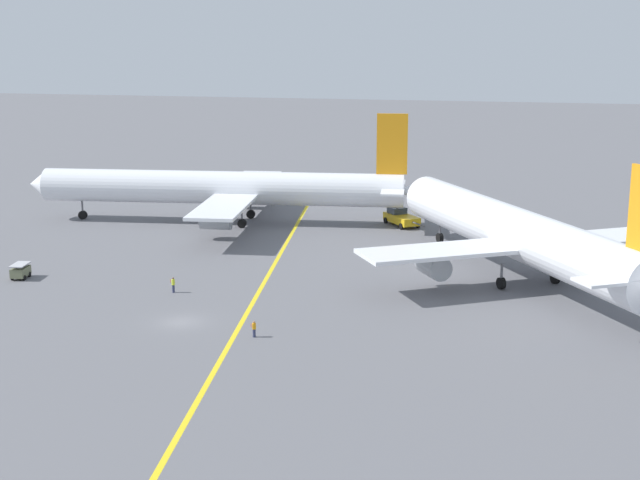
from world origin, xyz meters
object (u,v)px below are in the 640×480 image
object	(u,v)px
airliner_at_gate_left	(225,188)
ground_crew_wing_walker_right	(254,329)
gse_baggage_cart_trailing	(20,271)
pushback_tug	(401,217)
airliner_being_pushed	(517,234)
ground_crew_marshaller_foreground	(173,285)

from	to	relation	value
airliner_at_gate_left	ground_crew_wing_walker_right	distance (m)	52.15
airliner_at_gate_left	gse_baggage_cart_trailing	size ratio (longest dim) A/B	20.05
pushback_tug	ground_crew_wing_walker_right	distance (m)	52.61
airliner_at_gate_left	airliner_being_pushed	bearing A→B (deg)	-27.60
ground_crew_marshaller_foreground	gse_baggage_cart_trailing	bearing A→B (deg)	176.26
airliner_being_pushed	gse_baggage_cart_trailing	bearing A→B (deg)	-166.89
pushback_tug	gse_baggage_cart_trailing	bearing A→B (deg)	-134.07
airliner_at_gate_left	gse_baggage_cart_trailing	distance (m)	37.37
airliner_at_gate_left	pushback_tug	world-z (taller)	airliner_at_gate_left
pushback_tug	ground_crew_marshaller_foreground	bearing A→B (deg)	-114.83
ground_crew_marshaller_foreground	airliner_at_gate_left	bearing A→B (deg)	100.53
pushback_tug	ground_crew_marshaller_foreground	xyz separation A→B (m)	(-18.70, -40.40, -0.28)
gse_baggage_cart_trailing	pushback_tug	bearing A→B (deg)	45.93
airliner_being_pushed	gse_baggage_cart_trailing	distance (m)	56.55
pushback_tug	gse_baggage_cart_trailing	xyz separation A→B (m)	(-37.90, -39.15, -0.31)
airliner_at_gate_left	airliner_being_pushed	world-z (taller)	airliner_at_gate_left
gse_baggage_cart_trailing	ground_crew_marshaller_foreground	distance (m)	19.24
pushback_tug	ground_crew_wing_walker_right	world-z (taller)	pushback_tug
pushback_tug	ground_crew_marshaller_foreground	world-z (taller)	pushback_tug
gse_baggage_cart_trailing	ground_crew_wing_walker_right	distance (m)	34.70
airliner_at_gate_left	ground_crew_marshaller_foreground	xyz separation A→B (m)	(6.73, -36.23, -4.26)
pushback_tug	ground_crew_wing_walker_right	size ratio (longest dim) A/B	5.50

